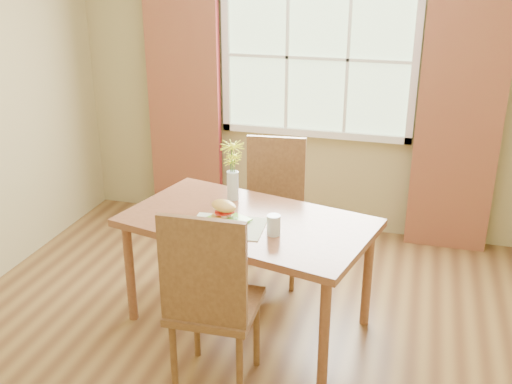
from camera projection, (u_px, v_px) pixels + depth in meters
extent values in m
cube|color=brown|center=(254.00, 347.00, 3.77)|extent=(4.20, 3.80, 0.02)
cube|color=tan|center=(318.00, 76.00, 4.97)|extent=(4.20, 0.02, 2.70)
cube|color=tan|center=(51.00, 345.00, 1.56)|extent=(4.20, 0.02, 2.70)
cube|color=#ACCC9A|center=(318.00, 58.00, 4.88)|extent=(1.50, 0.02, 1.20)
cube|color=white|center=(314.00, 133.00, 5.09)|extent=(1.62, 0.04, 0.06)
cube|color=white|center=(226.00, 54.00, 5.06)|extent=(0.06, 0.04, 1.32)
cube|color=white|center=(416.00, 63.00, 4.66)|extent=(0.06, 0.04, 1.32)
cube|color=white|center=(317.00, 58.00, 4.86)|extent=(1.50, 0.03, 0.02)
cube|color=maroon|center=(184.00, 100.00, 5.24)|extent=(0.65, 0.08, 2.20)
cube|color=maroon|center=(459.00, 119.00, 4.65)|extent=(0.65, 0.08, 2.20)
cube|color=brown|center=(248.00, 223.00, 3.76)|extent=(1.69, 1.19, 0.05)
cylinder|color=brown|center=(130.00, 273.00, 3.92)|extent=(0.06, 0.06, 0.70)
cylinder|color=brown|center=(324.00, 333.00, 3.30)|extent=(0.06, 0.06, 0.70)
cylinder|color=brown|center=(192.00, 232.00, 4.50)|extent=(0.06, 0.06, 0.70)
cylinder|color=brown|center=(367.00, 277.00, 3.87)|extent=(0.06, 0.06, 0.70)
cube|color=brown|center=(216.00, 306.00, 3.29)|extent=(0.47, 0.47, 0.04)
cube|color=brown|center=(201.00, 274.00, 2.98)|extent=(0.46, 0.05, 0.59)
cylinder|color=brown|center=(174.00, 360.00, 3.26)|extent=(0.04, 0.04, 0.47)
cylinder|color=brown|center=(240.00, 371.00, 3.18)|extent=(0.04, 0.04, 0.47)
cylinder|color=brown|center=(197.00, 322.00, 3.59)|extent=(0.04, 0.04, 0.47)
cylinder|color=brown|center=(257.00, 331.00, 3.51)|extent=(0.04, 0.04, 0.47)
cube|color=brown|center=(272.00, 220.00, 4.41)|extent=(0.48, 0.48, 0.04)
cube|color=brown|center=(276.00, 173.00, 4.47)|extent=(0.44, 0.08, 0.56)
cylinder|color=brown|center=(244.00, 259.00, 4.36)|extent=(0.04, 0.04, 0.45)
cylinder|color=brown|center=(292.00, 263.00, 4.31)|extent=(0.04, 0.04, 0.45)
cylinder|color=brown|center=(253.00, 238.00, 4.69)|extent=(0.04, 0.04, 0.45)
cylinder|color=brown|center=(297.00, 241.00, 4.63)|extent=(0.04, 0.04, 0.45)
cube|color=beige|center=(227.00, 226.00, 3.64)|extent=(0.47, 0.36, 0.01)
cube|color=#66B62D|center=(226.00, 222.00, 3.69)|extent=(0.31, 0.31, 0.01)
ellipsoid|color=gold|center=(223.00, 218.00, 3.66)|extent=(0.22, 0.20, 0.05)
ellipsoid|color=#4C8C2D|center=(230.00, 218.00, 3.62)|extent=(0.10, 0.07, 0.01)
cylinder|color=red|center=(222.00, 212.00, 3.65)|extent=(0.10, 0.10, 0.01)
cylinder|color=red|center=(228.00, 211.00, 3.65)|extent=(0.09, 0.09, 0.01)
ellipsoid|color=gold|center=(224.00, 206.00, 3.63)|extent=(0.22, 0.20, 0.06)
cylinder|color=silver|center=(274.00, 225.00, 3.52)|extent=(0.08, 0.08, 0.12)
cylinder|color=silver|center=(274.00, 227.00, 3.53)|extent=(0.07, 0.07, 0.10)
cylinder|color=silver|center=(233.00, 185.00, 4.02)|extent=(0.08, 0.08, 0.20)
cylinder|color=silver|center=(233.00, 192.00, 4.04)|extent=(0.07, 0.07, 0.10)
cylinder|color=#3D7028|center=(233.00, 173.00, 3.99)|extent=(0.01, 0.01, 0.37)
cylinder|color=#3D7028|center=(234.00, 178.00, 3.99)|extent=(0.01, 0.01, 0.31)
cylinder|color=#3D7028|center=(232.00, 180.00, 4.02)|extent=(0.01, 0.01, 0.26)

